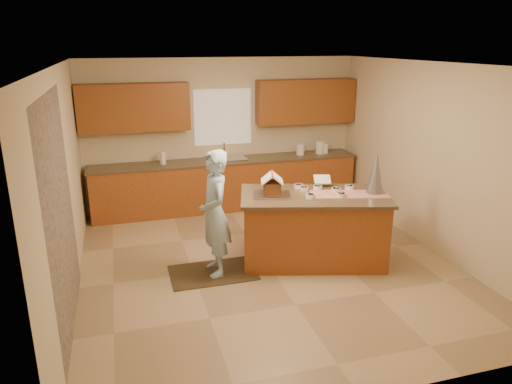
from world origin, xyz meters
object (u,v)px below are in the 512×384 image
tinsel_tree (376,173)px  gingerbread_house (272,186)px  boy (215,213)px  island_base (313,229)px

tinsel_tree → gingerbread_house: 1.42m
boy → gingerbread_house: size_ratio=4.58×
island_base → boy: boy is taller
tinsel_tree → boy: bearing=175.8°
boy → gingerbread_house: 0.86m
boy → gingerbread_house: bearing=96.2°
gingerbread_house → tinsel_tree: bearing=-11.2°
gingerbread_house → boy: bearing=-172.1°
island_base → tinsel_tree: 1.15m
tinsel_tree → gingerbread_house: size_ratio=1.60×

